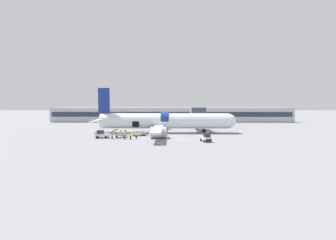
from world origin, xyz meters
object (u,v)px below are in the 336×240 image
(ground_crew_loader_a, at_px, (136,135))
(suitcase_on_tarmac_upright, at_px, (125,138))
(airplane, at_px, (163,121))
(ground_crew_helper, at_px, (126,132))
(baggage_tug_mid, at_px, (102,135))
(baggage_tug_lead, at_px, (206,138))
(ground_crew_supervisor, at_px, (112,135))
(baggage_cart_queued, at_px, (139,134))
(ground_crew_loader_b, at_px, (121,132))
(baggage_cart_loading, at_px, (121,135))
(ground_crew_driver, at_px, (131,135))

(ground_crew_loader_a, bearing_deg, suitcase_on_tarmac_upright, -158.77)
(airplane, relative_size, suitcase_on_tarmac_upright, 58.56)
(ground_crew_helper, relative_size, suitcase_on_tarmac_upright, 2.56)
(baggage_tug_mid, xyz_separation_m, ground_crew_helper, (4.53, 3.24, 0.14))
(baggage_tug_lead, bearing_deg, ground_crew_supervisor, 171.60)
(baggage_tug_lead, distance_m, ground_crew_helper, 19.39)
(baggage_cart_queued, xyz_separation_m, ground_crew_loader_b, (-4.20, -0.63, 0.36))
(baggage_cart_loading, bearing_deg, airplane, 40.55)
(baggage_tug_mid, distance_m, ground_crew_supervisor, 3.06)
(airplane, xyz_separation_m, ground_crew_supervisor, (-10.60, -10.00, -2.23))
(baggage_tug_mid, relative_size, baggage_cart_queued, 0.77)
(baggage_tug_lead, height_order, baggage_tug_mid, baggage_tug_lead)
(baggage_cart_queued, height_order, ground_crew_loader_a, ground_crew_loader_a)
(ground_crew_loader_a, height_order, ground_crew_driver, ground_crew_driver)
(baggage_tug_lead, bearing_deg, ground_crew_driver, 171.33)
(baggage_tug_mid, xyz_separation_m, baggage_cart_queued, (7.72, 3.70, -0.24))
(ground_crew_loader_b, relative_size, ground_crew_driver, 0.94)
(baggage_cart_loading, bearing_deg, baggage_tug_mid, -171.82)
(baggage_tug_mid, height_order, suitcase_on_tarmac_upright, baggage_tug_mid)
(airplane, height_order, ground_crew_loader_b, airplane)
(ground_crew_loader_a, relative_size, ground_crew_helper, 0.94)
(airplane, distance_m, ground_crew_helper, 10.45)
(baggage_tug_mid, height_order, baggage_cart_queued, baggage_tug_mid)
(baggage_cart_queued, height_order, suitcase_on_tarmac_upright, baggage_cart_queued)
(baggage_cart_queued, bearing_deg, baggage_cart_loading, -140.01)
(baggage_tug_mid, distance_m, baggage_cart_queued, 8.56)
(suitcase_on_tarmac_upright, bearing_deg, baggage_tug_mid, 161.61)
(baggage_cart_loading, distance_m, ground_crew_supervisor, 2.47)
(airplane, height_order, ground_crew_supervisor, airplane)
(ground_crew_helper, bearing_deg, suitcase_on_tarmac_upright, -79.44)
(ground_crew_driver, xyz_separation_m, suitcase_on_tarmac_upright, (-1.28, 0.19, -0.63))
(ground_crew_helper, bearing_deg, baggage_tug_mid, -144.45)
(baggage_cart_loading, relative_size, baggage_cart_queued, 0.86)
(airplane, distance_m, baggage_tug_lead, 15.95)
(airplane, height_order, baggage_tug_lead, airplane)
(baggage_tug_mid, height_order, ground_crew_loader_a, baggage_tug_mid)
(baggage_cart_queued, distance_m, ground_crew_supervisor, 7.24)
(ground_crew_loader_b, xyz_separation_m, ground_crew_helper, (1.01, 0.17, 0.02))
(baggage_tug_lead, bearing_deg, ground_crew_loader_b, 158.39)
(baggage_cart_queued, bearing_deg, ground_crew_supervisor, -134.21)
(baggage_cart_queued, bearing_deg, ground_crew_driver, -99.62)
(baggage_tug_lead, xyz_separation_m, ground_crew_loader_b, (-18.84, 7.46, 0.11))
(baggage_cart_loading, distance_m, ground_crew_loader_b, 2.56)
(suitcase_on_tarmac_upright, bearing_deg, baggage_tug_lead, -8.66)
(baggage_tug_mid, bearing_deg, ground_crew_supervisor, -29.03)
(baggage_tug_lead, height_order, suitcase_on_tarmac_upright, baggage_tug_lead)
(ground_crew_loader_a, bearing_deg, baggage_tug_mid, 173.33)
(baggage_tug_mid, relative_size, ground_crew_driver, 1.81)
(baggage_cart_loading, xyz_separation_m, ground_crew_driver, (2.76, -2.59, 0.36))
(baggage_tug_mid, bearing_deg, ground_crew_loader_b, 41.11)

